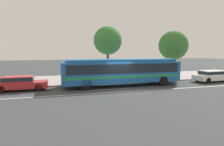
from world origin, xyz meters
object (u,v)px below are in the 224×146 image
at_px(pedestrian_waiting_near_sign, 157,70).
at_px(street_tree_mid_block, 173,46).
at_px(bus_stop_sign, 144,68).
at_px(transit_bus, 122,70).
at_px(sedan_far_ahead, 212,75).
at_px(street_tree_near_stop, 108,41).
at_px(sedan_behind_bus, 20,83).

xyz_separation_m(pedestrian_waiting_near_sign, street_tree_mid_block, (2.43, 0.45, 3.09)).
bearing_deg(street_tree_mid_block, bus_stop_sign, -157.28).
distance_m(transit_bus, sedan_far_ahead, 10.82).
height_order(street_tree_near_stop, street_tree_mid_block, street_tree_near_stop).
distance_m(sedan_far_ahead, street_tree_near_stop, 12.72).
xyz_separation_m(transit_bus, street_tree_near_stop, (-0.33, 4.39, 3.14)).
xyz_separation_m(sedan_far_ahead, pedestrian_waiting_near_sign, (-4.96, 3.73, 0.37)).
distance_m(sedan_far_ahead, pedestrian_waiting_near_sign, 6.22).
bearing_deg(pedestrian_waiting_near_sign, transit_bus, -149.71).
xyz_separation_m(transit_bus, bus_stop_sign, (3.22, 1.74, 0.02)).
bearing_deg(transit_bus, sedan_behind_bus, 178.48).
height_order(transit_bus, sedan_far_ahead, transit_bus).
xyz_separation_m(sedan_far_ahead, street_tree_mid_block, (-2.53, 4.17, 3.46)).
xyz_separation_m(sedan_behind_bus, street_tree_mid_block, (17.74, 3.59, 3.46)).
bearing_deg(sedan_behind_bus, street_tree_near_stop, 24.34).
xyz_separation_m(bus_stop_sign, street_tree_near_stop, (-3.56, 2.65, 3.12)).
bearing_deg(transit_bus, pedestrian_waiting_near_sign, 30.29).
bearing_deg(street_tree_mid_block, sedan_behind_bus, -168.55).
bearing_deg(sedan_behind_bus, pedestrian_waiting_near_sign, 11.62).
distance_m(pedestrian_waiting_near_sign, bus_stop_sign, 3.12).
relative_size(transit_bus, pedestrian_waiting_near_sign, 7.13).
relative_size(sedan_behind_bus, sedan_far_ahead, 0.99).
distance_m(transit_bus, bus_stop_sign, 3.66).
bearing_deg(sedan_far_ahead, street_tree_mid_block, 121.20).
bearing_deg(bus_stop_sign, sedan_behind_bus, -173.33).
relative_size(bus_stop_sign, street_tree_mid_block, 0.39).
xyz_separation_m(street_tree_near_stop, street_tree_mid_block, (8.58, -0.55, -0.53)).
bearing_deg(street_tree_near_stop, street_tree_mid_block, -3.65).
xyz_separation_m(sedan_behind_bus, sedan_far_ahead, (20.27, -0.58, 0.00)).
height_order(transit_bus, street_tree_near_stop, street_tree_near_stop).
relative_size(sedan_behind_bus, bus_stop_sign, 1.97).
height_order(bus_stop_sign, street_tree_mid_block, street_tree_mid_block).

